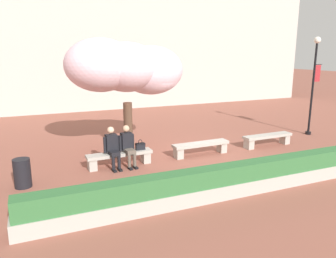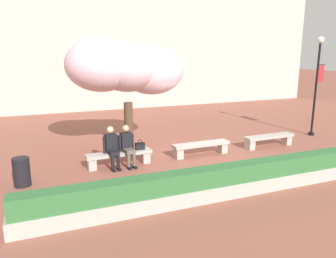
{
  "view_description": "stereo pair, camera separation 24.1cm",
  "coord_description": "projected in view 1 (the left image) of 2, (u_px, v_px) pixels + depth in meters",
  "views": [
    {
      "loc": [
        -5.37,
        -9.61,
        3.49
      ],
      "look_at": [
        -1.16,
        0.2,
        1.0
      ],
      "focal_mm": 35.0,
      "sensor_mm": 36.0,
      "label": 1
    },
    {
      "loc": [
        -5.15,
        -9.7,
        3.49
      ],
      "look_at": [
        -1.16,
        0.2,
        1.0
      ],
      "focal_mm": 35.0,
      "sensor_mm": 36.0,
      "label": 2
    }
  ],
  "objects": [
    {
      "name": "ground_plane",
      "position": [
        201.0,
        155.0,
        11.46
      ],
      "size": [
        100.0,
        100.0,
        0.0
      ],
      "primitive_type": "plane",
      "color": "#8E5142"
    },
    {
      "name": "building_facade",
      "position": [
        111.0,
        30.0,
        21.46
      ],
      "size": [
        28.0,
        4.0,
        9.88
      ],
      "primitive_type": "cube",
      "color": "#B7B2A8",
      "rests_on": "ground"
    },
    {
      "name": "stone_bench_west_end",
      "position": [
        120.0,
        157.0,
        10.27
      ],
      "size": [
        2.08,
        0.46,
        0.45
      ],
      "color": "#ADA89E",
      "rests_on": "ground"
    },
    {
      "name": "stone_bench_near_west",
      "position": [
        201.0,
        146.0,
        11.39
      ],
      "size": [
        2.08,
        0.46,
        0.45
      ],
      "color": "#ADA89E",
      "rests_on": "ground"
    },
    {
      "name": "stone_bench_center",
      "position": [
        267.0,
        138.0,
        12.5
      ],
      "size": [
        2.08,
        0.46,
        0.45
      ],
      "color": "#ADA89E",
      "rests_on": "ground"
    },
    {
      "name": "person_seated_left",
      "position": [
        112.0,
        146.0,
        10.05
      ],
      "size": [
        0.51,
        0.71,
        1.29
      ],
      "color": "black",
      "rests_on": "ground"
    },
    {
      "name": "person_seated_right",
      "position": [
        128.0,
        144.0,
        10.23
      ],
      "size": [
        0.51,
        0.71,
        1.29
      ],
      "color": "black",
      "rests_on": "ground"
    },
    {
      "name": "handbag",
      "position": [
        140.0,
        146.0,
        10.5
      ],
      "size": [
        0.3,
        0.15,
        0.34
      ],
      "color": "black",
      "rests_on": "stone_bench_west_end"
    },
    {
      "name": "cherry_tree_main",
      "position": [
        125.0,
        68.0,
        11.15
      ],
      "size": [
        4.1,
        2.43,
        3.98
      ],
      "color": "#513828",
      "rests_on": "ground"
    },
    {
      "name": "lamp_post_with_banner",
      "position": [
        314.0,
        77.0,
        13.82
      ],
      "size": [
        0.54,
        0.28,
        4.14
      ],
      "color": "black",
      "rests_on": "ground"
    },
    {
      "name": "planter_hedge_foreground",
      "position": [
        260.0,
        175.0,
        8.51
      ],
      "size": [
        11.89,
        0.5,
        0.8
      ],
      "color": "#ADA89E",
      "rests_on": "ground"
    },
    {
      "name": "trash_bin",
      "position": [
        22.0,
        173.0,
        8.65
      ],
      "size": [
        0.44,
        0.44,
        0.78
      ],
      "primitive_type": "cylinder",
      "color": "black",
      "rests_on": "ground"
    }
  ]
}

